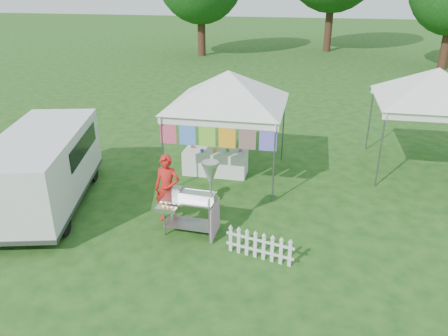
# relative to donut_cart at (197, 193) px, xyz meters

# --- Properties ---
(ground) EXTENTS (120.00, 120.00, 0.00)m
(ground) POSITION_rel_donut_cart_xyz_m (0.03, -0.23, -1.02)
(ground) COLOR #174313
(ground) RESTS_ON ground
(canopy_main) EXTENTS (4.24, 4.24, 3.45)m
(canopy_main) POSITION_rel_donut_cart_xyz_m (0.03, 3.26, 1.96)
(canopy_main) COLOR #59595E
(canopy_main) RESTS_ON ground
(canopy_right) EXTENTS (4.24, 4.24, 3.45)m
(canopy_right) POSITION_rel_donut_cart_xyz_m (5.53, 4.76, 1.97)
(canopy_right) COLOR #59595E
(canopy_right) RESTS_ON ground
(donut_cart) EXTENTS (1.28, 0.82, 1.74)m
(donut_cart) POSITION_rel_donut_cart_xyz_m (0.00, 0.00, 0.00)
(donut_cart) COLOR gray
(donut_cart) RESTS_ON ground
(vendor) EXTENTS (0.60, 0.39, 1.62)m
(vendor) POSITION_rel_donut_cart_xyz_m (-0.83, 0.46, -0.21)
(vendor) COLOR red
(vendor) RESTS_ON ground
(cargo_van) EXTENTS (2.84, 4.76, 1.85)m
(cargo_van) POSITION_rel_donut_cart_xyz_m (-4.03, 0.68, -0.03)
(cargo_van) COLOR silver
(cargo_van) RESTS_ON ground
(picket_fence) EXTENTS (1.41, 0.35, 0.56)m
(picket_fence) POSITION_rel_donut_cart_xyz_m (1.44, -0.64, -0.74)
(picket_fence) COLOR silver
(picket_fence) RESTS_ON ground
(display_table) EXTENTS (1.80, 0.70, 0.70)m
(display_table) POSITION_rel_donut_cart_xyz_m (-0.35, 3.28, -0.68)
(display_table) COLOR white
(display_table) RESTS_ON ground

